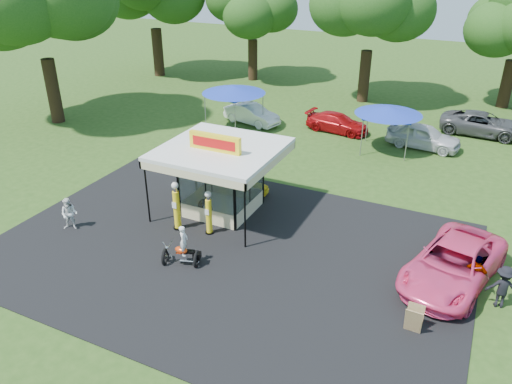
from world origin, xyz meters
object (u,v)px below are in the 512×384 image
a_frame_sign (414,319)px  bg_car_a (252,114)px  gas_station_kiosk (222,178)px  bg_car_c (423,136)px  pink_sedan (453,264)px  spectator_east_b (476,275)px  motorcycle (183,249)px  spectator_west (69,214)px  tent_west (234,90)px  kiosk_car (243,184)px  bg_car_b (337,123)px  bg_car_d (483,124)px  gas_pump_right (209,214)px  spectator_east_a (503,287)px  gas_pump_left (177,207)px  tent_east (389,111)px

a_frame_sign → bg_car_a: (-14.64, 17.32, 0.19)m
gas_station_kiosk → bg_car_c: 15.10m
gas_station_kiosk → bg_car_c: (7.55, 13.04, -0.99)m
pink_sedan → spectator_east_b: spectator_east_b is taller
motorcycle → spectator_west: motorcycle is taller
tent_west → kiosk_car: bearing=-59.6°
kiosk_car → bg_car_c: (7.55, 10.83, 0.31)m
bg_car_b → tent_west: tent_west is taller
gas_station_kiosk → bg_car_b: gas_station_kiosk is taller
bg_car_a → bg_car_d: 16.12m
bg_car_d → bg_car_a: bearing=110.7°
motorcycle → gas_station_kiosk: bearing=81.5°
gas_station_kiosk → bg_car_d: bearing=58.0°
bg_car_b → tent_west: 7.60m
gas_station_kiosk → gas_pump_right: (0.54, -2.20, -0.74)m
motorcycle → bg_car_b: motorcycle is taller
bg_car_d → tent_west: size_ratio=1.25×
kiosk_car → spectator_east_a: spectator_east_a is taller
gas_station_kiosk → gas_pump_left: bearing=-111.8°
gas_pump_left → gas_pump_right: 1.56m
a_frame_sign → pink_sedan: (0.84, 3.57, 0.29)m
spectator_west → tent_west: 15.85m
spectator_east_b → kiosk_car: bearing=-5.3°
gas_pump_left → tent_west: bearing=107.3°
gas_station_kiosk → motorcycle: size_ratio=2.85×
kiosk_car → spectator_east_a: size_ratio=1.66×
gas_station_kiosk → gas_pump_right: bearing=-76.2°
spectator_west → spectator_east_a: size_ratio=0.93×
kiosk_car → bg_car_d: size_ratio=0.51×
bg_car_b → tent_east: (3.81, -2.12, 1.99)m
spectator_west → tent_west: tent_west is taller
gas_station_kiosk → spectator_west: 7.23m
gas_pump_right → bg_car_b: gas_pump_right is taller
kiosk_car → tent_east: bearing=-30.3°
kiosk_car → pink_sedan: (10.92, -3.39, 0.33)m
pink_sedan → bg_car_a: size_ratio=1.35×
spectator_west → tent_east: bearing=30.9°
kiosk_car → gas_pump_left: bearing=168.1°
a_frame_sign → spectator_west: bearing=-178.0°
kiosk_car → bg_car_c: bg_car_c is taller
spectator_west → bg_car_b: size_ratio=0.35×
gas_station_kiosk → tent_east: size_ratio=1.30×
gas_pump_left → spectator_west: gas_pump_left is taller
gas_pump_left → bg_car_c: bearing=61.2°
gas_pump_right → bg_car_b: (1.08, 15.82, -0.39)m
bg_car_c → gas_pump_right: bearing=161.4°
motorcycle → tent_east: 17.03m
spectator_east_b → tent_west: size_ratio=0.37×
bg_car_b → bg_car_c: bg_car_c is taller
a_frame_sign → tent_east: size_ratio=0.25×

